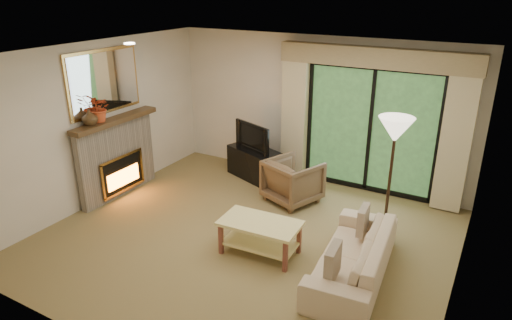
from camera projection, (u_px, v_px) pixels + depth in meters
The scene contains 22 objects.
floor at pixel (246, 238), 6.55m from camera, with size 5.50×5.50×0.00m, color olive.
ceiling at pixel (244, 54), 5.60m from camera, with size 5.50×5.50×0.00m, color silver.
wall_back at pixel (317, 110), 8.10m from camera, with size 5.00×5.00×0.00m, color beige.
wall_front at pixel (101, 239), 4.05m from camera, with size 5.00×5.00×0.00m, color beige.
wall_left at pixel (98, 124), 7.33m from camera, with size 5.00×5.00×0.00m, color beige.
wall_right at pixel (468, 198), 4.82m from camera, with size 5.00×5.00×0.00m, color beige.
fireplace at pixel (117, 157), 7.66m from camera, with size 0.24×1.70×1.37m, color slate, non-canonical shape.
mirror at pixel (104, 82), 7.24m from camera, with size 0.07×1.45×1.02m, color tan, non-canonical shape.
sliding_door at pixel (370, 130), 7.68m from camera, with size 2.26×0.10×2.16m, color black, non-canonical shape.
curtain_left at pixel (295, 115), 8.17m from camera, with size 0.45×0.18×2.35m, color #C5B488.
curtain_right at pixel (456, 139), 6.93m from camera, with size 0.45×0.18×2.35m, color #C5B488.
cornice at pixel (376, 57), 7.16m from camera, with size 3.20×0.24×0.32m, color #947F58.
media_console at pixel (256, 164), 8.45m from camera, with size 1.12×0.50×0.56m, color black.
tv at pixel (256, 136), 8.26m from camera, with size 0.89×0.12×0.51m, color black.
armchair at pixel (293, 181), 7.52m from camera, with size 0.78×0.80×0.73m, color brown.
sofa at pixel (353, 255), 5.62m from camera, with size 1.97×0.77×0.58m, color #C9AE8B.
pillow_near at pixel (333, 262), 5.12m from camera, with size 0.10×0.40×0.40m, color brown.
pillow_far at pixel (363, 220), 6.04m from camera, with size 0.10×0.36×0.36m, color brown.
coffee_table at pixel (260, 238), 6.10m from camera, with size 1.06×0.58×0.48m, color #E8D381, non-canonical shape.
floor_lamp at pixel (390, 180), 6.28m from camera, with size 0.48×0.48×1.78m, color beige, non-canonical shape.
vase at pixel (90, 117), 6.98m from camera, with size 0.24×0.24×0.25m, color #432F19.
branches at pixel (99, 108), 7.10m from camera, with size 0.40×0.35×0.45m, color #CA4922.
Camera 1 is at (2.92, -4.88, 3.44)m, focal length 32.00 mm.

